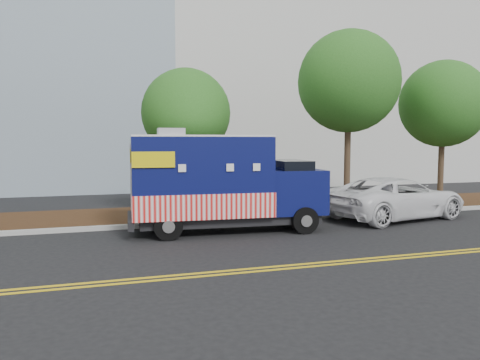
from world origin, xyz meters
name	(u,v)px	position (x,y,z in m)	size (l,w,h in m)	color
ground	(181,234)	(0.00, 0.00, 0.00)	(120.00, 120.00, 0.00)	black
curb	(173,224)	(0.00, 1.40, 0.07)	(120.00, 0.18, 0.15)	#9E9E99
mulch_strip	(164,215)	(0.00, 3.50, 0.07)	(120.00, 4.00, 0.15)	black
centerline_near	(217,272)	(0.00, -4.45, 0.01)	(120.00, 0.10, 0.01)	gold
centerline_far	(220,275)	(0.00, -4.70, 0.01)	(120.00, 0.10, 0.01)	gold
tree_b	(186,113)	(0.89, 3.47, 3.97)	(3.40, 3.40, 5.69)	#38281C
tree_c	(349,82)	(7.55, 2.82, 5.34)	(4.18, 4.18, 7.44)	#38281C
tree_d	(443,104)	(12.66, 3.23, 4.58)	(3.91, 3.91, 6.55)	#38281C
sign_post	(132,191)	(-1.30, 2.05, 1.20)	(0.06, 0.06, 2.40)	#473828
food_truck	(217,185)	(1.23, 0.11, 1.50)	(6.44, 2.81, 3.31)	black
white_car	(396,198)	(8.23, 0.45, 0.78)	(2.60, 5.64, 1.57)	white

